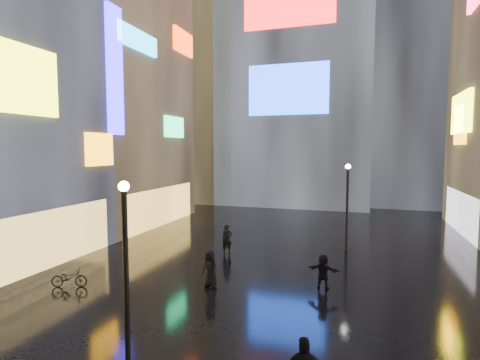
% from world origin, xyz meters
% --- Properties ---
extents(ground, '(140.00, 140.00, 0.00)m').
position_xyz_m(ground, '(0.00, 20.00, 0.00)').
color(ground, black).
rests_on(ground, ground).
extents(building_left_far, '(10.28, 12.00, 22.00)m').
position_xyz_m(building_left_far, '(-15.98, 26.00, 10.98)').
color(building_left_far, black).
rests_on(building_left_far, ground).
extents(tower_main, '(16.00, 14.20, 42.00)m').
position_xyz_m(tower_main, '(-3.00, 43.97, 21.01)').
color(tower_main, black).
rests_on(tower_main, ground).
extents(tower_flank_right, '(12.00, 12.00, 34.00)m').
position_xyz_m(tower_flank_right, '(9.00, 46.00, 17.00)').
color(tower_flank_right, black).
rests_on(tower_flank_right, ground).
extents(tower_flank_left, '(10.00, 10.00, 26.00)m').
position_xyz_m(tower_flank_left, '(-14.00, 42.00, 13.00)').
color(tower_flank_left, black).
rests_on(tower_flank_left, ground).
extents(lamp_near, '(0.30, 0.30, 5.20)m').
position_xyz_m(lamp_near, '(-2.23, 8.40, 2.94)').
color(lamp_near, black).
rests_on(lamp_near, ground).
extents(lamp_far, '(0.30, 0.30, 5.20)m').
position_xyz_m(lamp_far, '(3.32, 22.68, 2.94)').
color(lamp_far, black).
rests_on(lamp_far, ground).
extents(pedestrian_4, '(0.89, 0.70, 1.60)m').
position_xyz_m(pedestrian_4, '(-2.21, 14.58, 0.80)').
color(pedestrian_4, black).
rests_on(pedestrian_4, ground).
extents(pedestrian_5, '(1.47, 0.66, 1.52)m').
position_xyz_m(pedestrian_5, '(2.58, 15.83, 0.76)').
color(pedestrian_5, black).
rests_on(pedestrian_5, ground).
extents(pedestrian_6, '(0.74, 0.68, 1.70)m').
position_xyz_m(pedestrian_6, '(-3.27, 19.73, 0.85)').
color(pedestrian_6, black).
rests_on(pedestrian_6, ground).
extents(umbrella_2, '(1.06, 1.05, 0.86)m').
position_xyz_m(umbrella_2, '(-2.21, 14.58, 2.03)').
color(umbrella_2, black).
rests_on(umbrella_2, pedestrian_4).
extents(bicycle, '(1.66, 1.05, 0.82)m').
position_xyz_m(bicycle, '(-8.11, 12.59, 0.41)').
color(bicycle, black).
rests_on(bicycle, ground).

